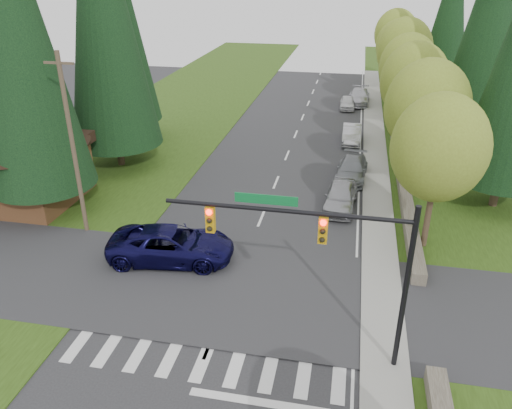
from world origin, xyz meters
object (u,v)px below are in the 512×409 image
(parked_car_a, at_px, (341,196))
(parked_car_c, at_px, (352,134))
(suv_navy, at_px, (172,245))
(parked_car_d, at_px, (347,103))
(parked_car_e, at_px, (359,97))
(parked_car_b, at_px, (352,169))

(parked_car_a, bearing_deg, parked_car_c, 92.01)
(suv_navy, xyz_separation_m, parked_car_d, (7.84, 31.55, -0.25))
(parked_car_a, xyz_separation_m, parked_car_c, (0.34, 12.94, -0.07))
(parked_car_e, bearing_deg, parked_car_a, -89.51)
(parked_car_c, height_order, parked_car_e, parked_car_e)
(parked_car_a, height_order, parked_car_b, parked_car_a)
(parked_car_b, height_order, parked_car_c, parked_car_c)
(parked_car_a, height_order, parked_car_e, parked_car_a)
(suv_navy, bearing_deg, parked_car_e, -22.35)
(parked_car_d, relative_size, parked_car_e, 0.71)
(parked_car_b, xyz_separation_m, parked_car_d, (-0.93, 18.88, -0.07))
(parked_car_c, relative_size, parked_car_d, 1.16)
(parked_car_a, relative_size, parked_car_e, 0.88)
(parked_car_b, distance_m, parked_car_d, 18.90)
(suv_navy, bearing_deg, parked_car_b, -42.12)
(suv_navy, height_order, parked_car_d, suv_navy)
(parked_car_e, bearing_deg, parked_car_d, -114.83)
(parked_car_b, bearing_deg, suv_navy, -120.00)
(suv_navy, bearing_deg, parked_car_d, -21.40)
(suv_navy, xyz_separation_m, parked_car_a, (8.20, 7.78, -0.09))
(parked_car_a, distance_m, parked_car_c, 12.95)
(suv_navy, xyz_separation_m, parked_car_c, (8.55, 20.72, -0.16))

